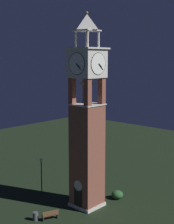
% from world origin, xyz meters
% --- Properties ---
extents(ground, '(80.00, 80.00, 0.00)m').
position_xyz_m(ground, '(0.00, 0.00, 0.00)').
color(ground, black).
extents(clock_tower, '(3.25, 3.25, 19.68)m').
position_xyz_m(clock_tower, '(0.00, -0.00, 8.43)').
color(clock_tower, brown).
rests_on(clock_tower, ground).
extents(park_bench, '(0.99, 1.65, 0.95)m').
position_xyz_m(park_bench, '(-0.43, -4.71, 0.48)').
color(park_bench, brown).
rests_on(park_bench, ground).
extents(lamp_post, '(0.36, 0.36, 4.05)m').
position_xyz_m(lamp_post, '(-6.19, -0.94, 2.79)').
color(lamp_post, black).
rests_on(lamp_post, ground).
extents(trash_bin, '(0.52, 0.52, 0.80)m').
position_xyz_m(trash_bin, '(-1.38, -5.73, 0.40)').
color(trash_bin, '#4C4C51').
rests_on(trash_bin, ground).
extents(shrub_near_entry, '(1.28, 1.28, 0.92)m').
position_xyz_m(shrub_near_entry, '(1.25, 3.56, 0.46)').
color(shrub_near_entry, '#28562D').
rests_on(shrub_near_entry, ground).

